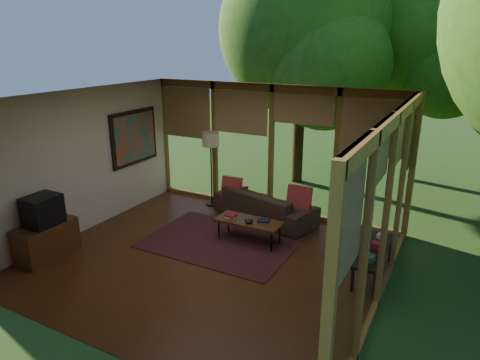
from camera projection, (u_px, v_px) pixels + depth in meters
The scene contains 25 objects.
floor at pixel (209, 259), 7.22m from camera, with size 5.50×5.50×0.00m, color #572E17.
ceiling at pixel (205, 98), 6.38m from camera, with size 5.50×5.50×0.00m, color white.
wall_left at pixel (83, 162), 8.03m from camera, with size 0.04×5.00×2.70m, color beige.
wall_front at pixel (85, 247), 4.70m from camera, with size 5.50×0.04×2.70m, color beige.
window_wall_back at pixel (271, 150), 8.90m from camera, with size 5.50×0.12×2.70m, color olive.
window_wall_right at pixel (385, 215), 5.57m from camera, with size 0.12×5.00×2.70m, color olive.
tree_nw at pixel (304, 30), 10.16m from camera, with size 4.05×4.05×5.80m.
tree_ne at pixel (423, 36), 10.33m from camera, with size 3.19×3.19×5.24m.
rug at pixel (221, 241), 7.84m from camera, with size 2.66×1.88×0.01m, color maroon.
sofa at pixel (265, 205), 8.75m from camera, with size 2.15×0.84×0.63m, color #3D2D1E.
pillow_left at pixel (232, 187), 8.96m from camera, with size 0.42×0.14×0.42m, color maroon.
pillow_right at pixel (299, 198), 8.28m from camera, with size 0.46×0.15×0.46m, color maroon.
ct_book_lower at pixel (231, 217), 7.83m from camera, with size 0.20×0.15×0.03m, color beige.
ct_book_upper at pixel (231, 215), 7.82m from camera, with size 0.19×0.14×0.03m, color maroon.
ct_book_side at pixel (263, 221), 7.67m from camera, with size 0.21×0.15×0.03m, color black.
ct_bowl at pixel (249, 221), 7.60m from camera, with size 0.16×0.16×0.07m, color black.
media_cabinet at pixel (46, 240), 7.22m from camera, with size 0.50×1.00×0.60m, color #5A3218.
television at pixel (42, 210), 7.04m from camera, with size 0.45×0.55×0.50m, color black.
console_book_a at pixel (359, 255), 6.30m from camera, with size 0.23×0.16×0.08m, color #325950.
console_book_b at pixel (366, 243), 6.68m from camera, with size 0.20×0.14×0.09m, color maroon.
console_book_c at pixel (372, 234), 7.02m from camera, with size 0.22×0.16×0.06m, color beige.
floor_lamp at pixel (211, 144), 9.20m from camera, with size 0.36×0.36×1.65m.
coffee_table at pixel (249, 222), 7.73m from camera, with size 1.20×0.50×0.43m.
side_console at pixel (365, 250), 6.66m from camera, with size 0.60×1.40×0.46m.
wall_painting at pixel (134, 137), 9.13m from camera, with size 0.06×1.35×1.15m.
Camera 1 is at (3.51, -5.44, 3.50)m, focal length 32.00 mm.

